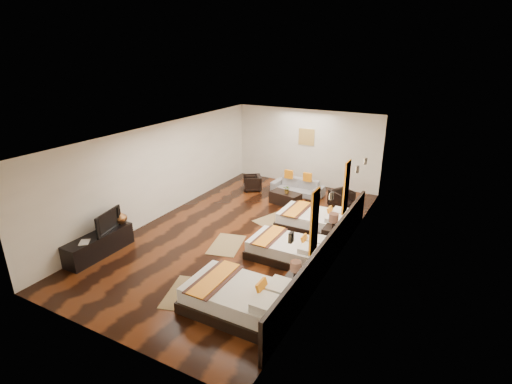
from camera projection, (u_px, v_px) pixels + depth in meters
The scene contains 30 objects.
floor at pixel (242, 232), 10.75m from camera, with size 5.50×9.50×0.01m, color black.
ceiling at pixel (241, 133), 9.77m from camera, with size 5.50×9.50×0.01m, color white.
back_wall at pixel (306, 148), 14.18m from camera, with size 5.50×0.01×2.80m, color silver.
left_wall at pixel (162, 171), 11.47m from camera, with size 0.01×9.50×2.80m, color silver.
right_wall at pixel (342, 203), 9.04m from camera, with size 0.01×9.50×2.80m, color silver.
headboard_panel at pixel (327, 253), 8.73m from camera, with size 0.08×6.60×0.90m, color black.
bed_near at pixel (240, 299), 7.43m from camera, with size 2.14×1.35×0.82m.
bed_mid at pixel (288, 249), 9.35m from camera, with size 1.86×1.17×0.71m.
bed_far at pixel (315, 221), 10.87m from camera, with size 1.96×1.23×0.75m.
nightstand_a at pixel (295, 284), 7.86m from camera, with size 0.42×0.42×0.82m.
nightstand_b at pixel (332, 235), 9.91m from camera, with size 0.46×0.46×0.90m.
jute_mat_near at pixel (186, 293), 8.06m from camera, with size 0.75×1.20×0.01m, color olive.
jute_mat_mid at pixel (227, 245), 10.05m from camera, with size 0.75×1.20×0.01m, color olive.
jute_mat_far at pixel (275, 219), 11.54m from camera, with size 0.75×1.20×0.01m, color olive.
tv_console at pixel (99, 244), 9.50m from camera, with size 0.50×1.80×0.55m, color black.
tv at pixel (105, 221), 9.49m from camera, with size 0.95×0.12×0.54m, color black.
book at pixel (79, 243), 8.97m from camera, with size 0.22×0.30×0.03m, color black.
figurine at pixel (120, 217), 9.95m from camera, with size 0.36×0.36×0.37m, color brown.
sofa at pixel (298, 187), 13.50m from camera, with size 1.82×0.71×0.53m, color gray.
armchair_left at pixel (252, 183), 13.85m from camera, with size 0.60×0.62×0.56m, color black.
armchair_right at pixel (341, 199), 12.34m from camera, with size 0.63×0.65×0.59m, color black.
coffee_table at pixel (285, 198), 12.66m from camera, with size 1.00×0.50×0.40m, color black.
table_plant at pixel (287, 189), 12.47m from camera, with size 0.25×0.21×0.28m, color #2C5A1E.
orange_panel_a at pixel (314, 221), 7.38m from camera, with size 0.04×0.40×1.30m, color #D86014.
orange_panel_b at pixel (346, 187), 9.19m from camera, with size 0.04×0.40×1.30m, color #D86014.
sconce_near at pixel (291, 237), 6.43m from camera, with size 0.07×0.12×0.18m.
sconce_mid at pixel (331, 196), 8.24m from camera, with size 0.07×0.12×0.18m.
sconce_far at pixel (357, 169), 10.06m from camera, with size 0.07×0.12×0.18m.
sconce_lounge at pixel (365, 161), 10.81m from camera, with size 0.07×0.12×0.18m.
gold_artwork at pixel (306, 137), 14.03m from camera, with size 0.60×0.04×0.60m, color #AD873F.
Camera 1 is at (4.91, -8.35, 4.80)m, focal length 26.99 mm.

